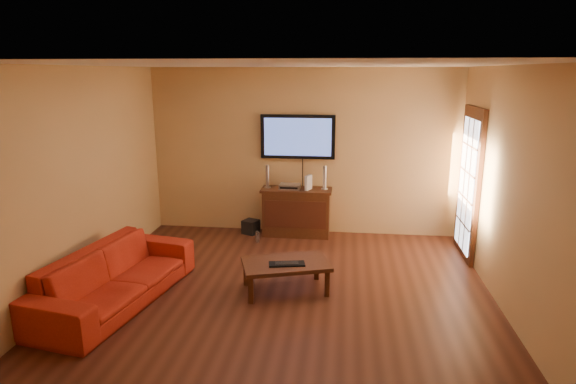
% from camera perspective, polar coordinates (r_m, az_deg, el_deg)
% --- Properties ---
extents(ground_plane, '(5.00, 5.00, 0.00)m').
position_cam_1_polar(ground_plane, '(5.91, -0.56, -12.33)').
color(ground_plane, '#3C1B10').
rests_on(ground_plane, ground).
extents(room_walls, '(5.00, 5.00, 5.00)m').
position_cam_1_polar(room_walls, '(5.99, 0.18, 5.04)').
color(room_walls, tan).
rests_on(room_walls, ground).
extents(french_door, '(0.07, 1.02, 2.22)m').
position_cam_1_polar(french_door, '(7.34, 20.63, 0.75)').
color(french_door, '#3B1B0D').
rests_on(french_door, ground).
extents(media_console, '(1.14, 0.44, 0.78)m').
position_cam_1_polar(media_console, '(7.88, 0.99, -2.38)').
color(media_console, '#3B1B0D').
rests_on(media_console, ground).
extents(television, '(1.20, 0.08, 0.71)m').
position_cam_1_polar(television, '(7.81, 1.17, 6.56)').
color(television, black).
rests_on(television, ground).
extents(coffee_table, '(1.18, 0.91, 0.38)m').
position_cam_1_polar(coffee_table, '(5.94, -0.28, -8.72)').
color(coffee_table, '#3B1B0D').
rests_on(coffee_table, ground).
extents(sofa, '(1.02, 2.28, 0.86)m').
position_cam_1_polar(sofa, '(5.96, -19.83, -8.43)').
color(sofa, '#AE2513').
rests_on(sofa, ground).
extents(speaker_left, '(0.10, 0.10, 0.38)m').
position_cam_1_polar(speaker_left, '(7.83, -2.45, 1.75)').
color(speaker_left, silver).
rests_on(speaker_left, media_console).
extents(speaker_right, '(0.10, 0.10, 0.38)m').
position_cam_1_polar(speaker_right, '(7.74, 4.37, 1.59)').
color(speaker_right, silver).
rests_on(speaker_right, media_console).
extents(av_receiver, '(0.34, 0.25, 0.08)m').
position_cam_1_polar(av_receiver, '(7.79, 0.22, 0.67)').
color(av_receiver, silver).
rests_on(av_receiver, media_console).
extents(game_console, '(0.11, 0.18, 0.23)m').
position_cam_1_polar(game_console, '(7.71, 2.44, 1.12)').
color(game_console, white).
rests_on(game_console, media_console).
extents(subwoofer, '(0.30, 0.30, 0.23)m').
position_cam_1_polar(subwoofer, '(8.06, -4.44, -4.12)').
color(subwoofer, black).
rests_on(subwoofer, ground).
extents(bottle, '(0.07, 0.07, 0.20)m').
position_cam_1_polar(bottle, '(7.64, -3.65, -5.32)').
color(bottle, white).
rests_on(bottle, ground).
extents(keyboard, '(0.45, 0.24, 0.03)m').
position_cam_1_polar(keyboard, '(5.84, -0.14, -8.50)').
color(keyboard, black).
rests_on(keyboard, coffee_table).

